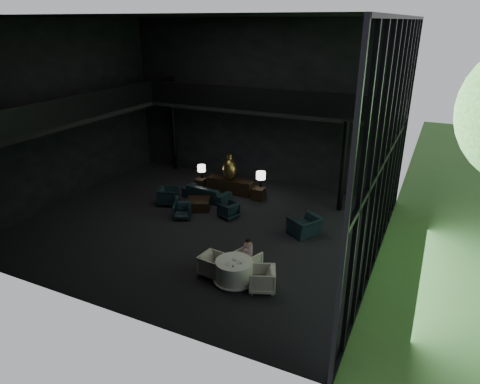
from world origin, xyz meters
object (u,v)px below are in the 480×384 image
at_px(sofa, 206,189).
at_px(lounge_armchair_south, 182,211).
at_px(child, 248,247).
at_px(side_table_right, 259,194).
at_px(side_table_left, 200,184).
at_px(lounge_armchair_east, 228,210).
at_px(dining_chair_north, 248,259).
at_px(bronze_urn, 230,169).
at_px(dining_chair_east, 262,277).
at_px(console, 230,186).
at_px(table_lamp_left, 202,169).
at_px(dining_table, 234,273).
at_px(dining_chair_west, 213,263).
at_px(table_lamp_right, 261,176).
at_px(lounge_armchair_west, 168,194).
at_px(coffee_table, 198,204).
at_px(window_armchair, 305,222).

height_order(sofa, lounge_armchair_south, sofa).
xyz_separation_m(lounge_armchair_south, child, (4.13, -2.29, 0.41)).
bearing_deg(side_table_right, lounge_armchair_south, -123.10).
xyz_separation_m(side_table_left, lounge_armchair_east, (2.79, -2.40, 0.09)).
distance_m(sofa, lounge_armchair_south, 2.31).
height_order(lounge_armchair_east, dining_chair_north, dining_chair_north).
bearing_deg(bronze_urn, sofa, -119.89).
xyz_separation_m(lounge_armchair_south, dining_chair_east, (5.08, -3.35, 0.09)).
relative_size(side_table_right, child, 0.93).
bearing_deg(bronze_urn, console, 90.00).
xyz_separation_m(table_lamp_left, dining_table, (5.17, -6.81, -0.67)).
bearing_deg(sofa, dining_chair_west, 128.60).
xyz_separation_m(side_table_right, dining_table, (1.97, -6.58, 0.04)).
bearing_deg(dining_chair_west, sofa, 39.02).
bearing_deg(dining_chair_north, child, -48.10).
height_order(table_lamp_right, dining_chair_west, table_lamp_right).
height_order(table_lamp_left, lounge_armchair_west, table_lamp_left).
bearing_deg(side_table_right, table_lamp_left, 175.91).
height_order(table_lamp_left, lounge_armchair_south, table_lamp_left).
relative_size(console, side_table_left, 4.31).
distance_m(side_table_left, coffee_table, 2.48).
xyz_separation_m(lounge_armchair_east, dining_chair_north, (2.46, -3.38, 0.01)).
height_order(console, lounge_armchair_east, console).
bearing_deg(dining_table, bronze_urn, 117.86).
height_order(side_table_left, dining_chair_north, dining_chair_north).
bearing_deg(child, side_table_left, -47.29).
xyz_separation_m(side_table_left, dining_chair_north, (5.26, -5.78, 0.11)).
bearing_deg(child, dining_chair_east, 131.97).
height_order(side_table_right, table_lamp_right, table_lamp_right).
bearing_deg(coffee_table, bronze_urn, 79.38).
xyz_separation_m(console, table_lamp_left, (-1.60, 0.04, 0.64)).
bearing_deg(table_lamp_right, side_table_left, -176.92).
bearing_deg(lounge_armchair_south, lounge_armchair_east, 4.38).
bearing_deg(coffee_table, dining_chair_west, -54.24).
height_order(sofa, dining_table, sofa).
bearing_deg(dining_chair_west, lounge_armchair_south, 52.80).
bearing_deg(side_table_right, dining_table, -73.38).
xyz_separation_m(side_table_left, table_lamp_left, (0.00, 0.16, 0.74)).
distance_m(window_armchair, dining_chair_west, 4.47).
distance_m(console, child, 6.80).
relative_size(table_lamp_right, lounge_armchair_east, 1.03).
bearing_deg(table_lamp_left, window_armchair, -23.39).
height_order(bronze_urn, window_armchair, bronze_urn).
height_order(side_table_right, dining_chair_east, dining_chair_east).
distance_m(table_lamp_left, dining_chair_west, 8.04).
relative_size(console, dining_table, 1.63).
height_order(sofa, lounge_armchair_west, sofa).
relative_size(side_table_left, window_armchair, 0.43).
bearing_deg(bronze_urn, dining_table, -62.14).
bearing_deg(console, sofa, -119.27).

